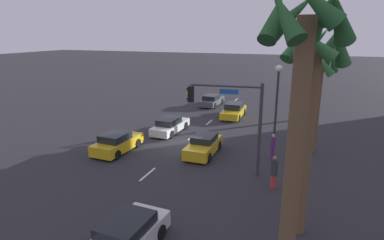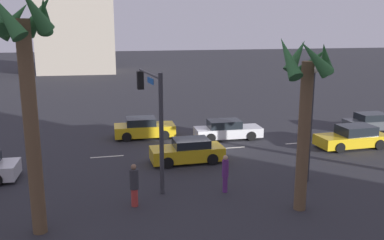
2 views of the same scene
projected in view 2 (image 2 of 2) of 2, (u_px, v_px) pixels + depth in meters
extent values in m
plane|color=#28282D|center=(200.00, 150.00, 25.86)|extent=(220.00, 220.00, 0.00)
cube|color=silver|center=(374.00, 138.00, 28.74)|extent=(2.40, 0.14, 0.01)
cube|color=silver|center=(299.00, 143.00, 27.42)|extent=(1.84, 0.14, 0.01)
cube|color=silver|center=(231.00, 148.00, 26.33)|extent=(1.89, 0.14, 0.01)
cube|color=silver|center=(107.00, 157.00, 24.55)|extent=(1.95, 0.14, 0.01)
cube|color=#474C51|center=(374.00, 124.00, 30.81)|extent=(4.40, 1.90, 0.64)
cube|color=black|center=(372.00, 116.00, 30.64)|extent=(2.14, 1.60, 0.48)
cylinder|color=black|center=(383.00, 123.00, 31.89)|extent=(0.65, 0.24, 0.64)
cylinder|color=black|center=(351.00, 124.00, 31.36)|extent=(0.65, 0.24, 0.64)
cylinder|color=black|center=(364.00, 129.00, 29.80)|extent=(0.65, 0.24, 0.64)
cube|color=gold|center=(352.00, 140.00, 26.36)|extent=(4.55, 1.86, 0.67)
cube|color=black|center=(356.00, 130.00, 26.29)|extent=(2.20, 1.61, 0.58)
cylinder|color=black|center=(340.00, 148.00, 25.26)|extent=(0.64, 0.23, 0.64)
cylinder|color=black|center=(325.00, 141.00, 26.85)|extent=(0.64, 0.23, 0.64)
cylinder|color=black|center=(379.00, 144.00, 25.95)|extent=(0.64, 0.23, 0.64)
cylinder|color=black|center=(362.00, 138.00, 27.54)|extent=(0.64, 0.23, 0.64)
cube|color=silver|center=(228.00, 132.00, 28.43)|extent=(4.59, 1.84, 0.63)
cube|color=black|center=(224.00, 124.00, 28.25)|extent=(2.23, 1.54, 0.52)
cylinder|color=black|center=(244.00, 130.00, 29.48)|extent=(0.65, 0.25, 0.64)
cylinder|color=black|center=(251.00, 136.00, 27.99)|extent=(0.65, 0.25, 0.64)
cylinder|color=black|center=(205.00, 132.00, 28.94)|extent=(0.65, 0.25, 0.64)
cylinder|color=black|center=(211.00, 138.00, 27.46)|extent=(0.65, 0.25, 0.64)
cylinder|color=black|center=(5.00, 168.00, 21.57)|extent=(0.65, 0.25, 0.64)
cube|color=gold|center=(145.00, 130.00, 28.74)|extent=(4.19, 1.99, 0.74)
cube|color=black|center=(141.00, 121.00, 28.56)|extent=(2.04, 1.69, 0.50)
cylinder|color=black|center=(161.00, 129.00, 29.86)|extent=(0.65, 0.25, 0.64)
cylinder|color=black|center=(165.00, 135.00, 28.21)|extent=(0.65, 0.25, 0.64)
cylinder|color=black|center=(126.00, 131.00, 29.37)|extent=(0.65, 0.25, 0.64)
cylinder|color=black|center=(127.00, 137.00, 27.72)|extent=(0.65, 0.25, 0.64)
cube|color=gold|center=(187.00, 153.00, 23.46)|extent=(4.09, 1.70, 0.73)
cube|color=black|center=(191.00, 143.00, 23.39)|extent=(1.97, 1.48, 0.46)
cylinder|color=black|center=(168.00, 163.00, 22.47)|extent=(0.64, 0.22, 0.64)
cylinder|color=black|center=(163.00, 154.00, 23.95)|extent=(0.64, 0.22, 0.64)
cylinder|color=black|center=(212.00, 159.00, 23.07)|extent=(0.64, 0.22, 0.64)
cylinder|color=black|center=(205.00, 151.00, 24.55)|extent=(0.64, 0.22, 0.64)
cylinder|color=#38383D|center=(161.00, 135.00, 18.56)|extent=(0.20, 0.20, 5.57)
cylinder|color=#38383D|center=(149.00, 74.00, 19.90)|extent=(0.53, 4.13, 0.12)
cube|color=black|center=(140.00, 80.00, 21.93)|extent=(0.35, 0.35, 0.95)
sphere|color=#360503|center=(139.00, 74.00, 22.03)|extent=(0.20, 0.20, 0.20)
sphere|color=orange|center=(140.00, 80.00, 22.10)|extent=(0.20, 0.20, 0.20)
sphere|color=black|center=(140.00, 86.00, 22.17)|extent=(0.20, 0.20, 0.20)
cube|color=#1959B2|center=(150.00, 81.00, 19.78)|extent=(0.15, 1.10, 0.28)
cylinder|color=#2D2D33|center=(310.00, 129.00, 20.10)|extent=(0.18, 0.18, 5.36)
sphere|color=#F2EACC|center=(314.00, 68.00, 19.45)|extent=(0.56, 0.56, 0.56)
cylinder|color=#BF3833|center=(135.00, 197.00, 17.73)|extent=(0.41, 0.41, 0.79)
cylinder|color=#333338|center=(134.00, 179.00, 17.55)|extent=(0.55, 0.55, 0.86)
sphere|color=#8C664C|center=(134.00, 167.00, 17.43)|extent=(0.23, 0.23, 0.23)
cylinder|color=#59266B|center=(225.00, 184.00, 19.24)|extent=(0.32, 0.32, 0.75)
cylinder|color=#59266B|center=(225.00, 168.00, 19.07)|extent=(0.43, 0.43, 0.82)
sphere|color=tan|center=(226.00, 158.00, 18.96)|extent=(0.22, 0.22, 0.22)
cylinder|color=brown|center=(304.00, 138.00, 16.84)|extent=(0.50, 0.50, 6.20)
cone|color=#2D6633|center=(288.00, 57.00, 15.81)|extent=(0.74, 1.66, 1.77)
cone|color=#2D6633|center=(315.00, 58.00, 15.36)|extent=(1.55, 0.87, 1.53)
cone|color=#2D6633|center=(325.00, 58.00, 15.79)|extent=(1.22, 1.19, 1.39)
cone|color=#2D6633|center=(314.00, 61.00, 16.65)|extent=(1.23, 1.32, 1.29)
cone|color=#2D6633|center=(297.00, 56.00, 16.74)|extent=(1.27, 0.79, 1.48)
cylinder|color=brown|center=(32.00, 131.00, 14.70)|extent=(0.52, 0.52, 7.78)
cone|color=#2D6633|center=(0.00, 16.00, 13.60)|extent=(0.73, 1.42, 1.28)
cone|color=#2D6633|center=(5.00, 14.00, 13.02)|extent=(1.54, 1.15, 1.71)
cone|color=#2D6633|center=(34.00, 10.00, 13.33)|extent=(1.37, 1.25, 1.61)
cone|color=#2D6633|center=(44.00, 15.00, 14.06)|extent=(0.69, 1.40, 1.45)
cone|color=#2D6633|center=(38.00, 15.00, 14.60)|extent=(1.60, 1.31, 1.64)
cone|color=#2D6633|center=(14.00, 20.00, 14.40)|extent=(1.51, 1.15, 1.48)
cube|color=#9E9384|center=(77.00, 33.00, 69.21)|extent=(12.83, 11.15, 12.98)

